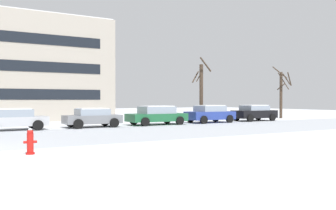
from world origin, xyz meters
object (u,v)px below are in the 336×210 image
fire_hydrant (30,141)px  parked_car_blue (210,114)px  parked_car_silver (13,119)px  parked_car_gray (92,117)px  parked_car_black (254,113)px  parked_car_green (157,115)px

fire_hydrant → parked_car_blue: 19.22m
parked_car_silver → parked_car_gray: 5.02m
parked_car_silver → parked_car_black: 20.07m
parked_car_green → parked_car_black: (10.03, 0.08, 0.00)m
parked_car_green → parked_car_silver: bearing=179.3°
parked_car_black → parked_car_green: bearing=-179.6°
parked_car_silver → parked_car_blue: (15.05, -0.10, 0.04)m
fire_hydrant → parked_car_gray: size_ratio=0.24×
fire_hydrant → parked_car_gray: 12.31m
parked_car_black → parked_car_blue: bearing=-179.3°
fire_hydrant → parked_car_silver: size_ratio=0.23×
fire_hydrant → parked_car_green: bearing=44.9°
parked_car_green → parked_car_blue: size_ratio=1.11×
parked_car_green → parked_car_black: bearing=0.4°
fire_hydrant → parked_car_blue: (15.88, 10.83, 0.29)m
parked_car_blue → parked_car_black: size_ratio=0.98×
fire_hydrant → parked_car_gray: parked_car_gray is taller
parked_car_blue → parked_car_black: bearing=0.7°
parked_car_gray → parked_car_green: parked_car_green is taller
parked_car_silver → parked_car_green: bearing=-0.7°
fire_hydrant → parked_car_silver: bearing=85.7°
parked_car_silver → parked_car_blue: size_ratio=0.99×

